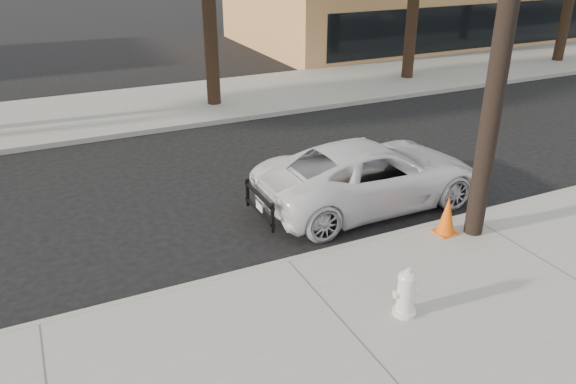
% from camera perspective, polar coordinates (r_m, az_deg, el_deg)
% --- Properties ---
extents(ground, '(120.00, 120.00, 0.00)m').
position_cam_1_polar(ground, '(11.54, -4.52, -2.54)').
color(ground, black).
rests_on(ground, ground).
extents(near_sidewalk, '(90.00, 4.40, 0.15)m').
position_cam_1_polar(near_sidewalk, '(8.26, 6.71, -14.58)').
color(near_sidewalk, gray).
rests_on(near_sidewalk, ground).
extents(far_sidewalk, '(90.00, 5.00, 0.15)m').
position_cam_1_polar(far_sidewalk, '(19.19, -13.87, 8.36)').
color(far_sidewalk, gray).
rests_on(far_sidewalk, ground).
extents(curb_near, '(90.00, 0.12, 0.16)m').
position_cam_1_polar(curb_near, '(9.82, -0.06, -7.27)').
color(curb_near, '#9E9B93').
rests_on(curb_near, ground).
extents(building_main, '(18.00, 10.00, 4.00)m').
position_cam_1_polar(building_main, '(32.39, 12.58, 18.49)').
color(building_main, '#BE804F').
rests_on(building_main, ground).
extents(police_cruiser, '(4.91, 2.30, 1.36)m').
position_cam_1_polar(police_cruiser, '(11.93, 8.41, 1.82)').
color(police_cruiser, white).
rests_on(police_cruiser, ground).
extents(fire_hydrant, '(0.39, 0.35, 0.73)m').
position_cam_1_polar(fire_hydrant, '(8.51, 11.89, -10.06)').
color(fire_hydrant, white).
rests_on(fire_hydrant, near_sidewalk).
extents(traffic_cone, '(0.39, 0.39, 0.75)m').
position_cam_1_polar(traffic_cone, '(10.86, 15.86, -2.32)').
color(traffic_cone, '#F85C0D').
rests_on(traffic_cone, near_sidewalk).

